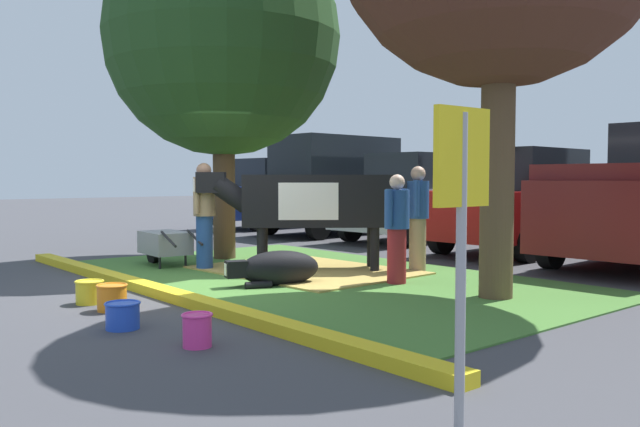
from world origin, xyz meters
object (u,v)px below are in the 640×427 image
person_visitor_far (397,226)px  suv_dark_grey (336,185)px  wheelbarrow (164,243)px  parking_sign (462,204)px  person_handler (418,215)px  sedan_red (524,202)px  sedan_silver (421,198)px  bucket_yellow (89,291)px  calf_lying (277,269)px  bucket_blue (123,315)px  sedan_blue (278,194)px  shade_tree_left (223,39)px  bucket_orange (112,297)px  cow_holstein (311,201)px  person_visitor_near (204,213)px  bucket_pink (197,329)px

person_visitor_far → suv_dark_grey: 8.13m
wheelbarrow → parking_sign: 7.78m
person_handler → sedan_red: (-0.50, 3.68, 0.10)m
sedan_silver → bucket_yellow: bearing=-73.3°
wheelbarrow → calf_lying: bearing=5.8°
parking_sign → bucket_blue: bearing=-173.3°
person_handler → person_visitor_far: 1.26m
calf_lying → person_visitor_far: person_visitor_far is taller
sedan_blue → sedan_red: bearing=-1.4°
shade_tree_left → parking_sign: bearing=-22.6°
bucket_orange → calf_lying: bearing=93.4°
cow_holstein → bucket_blue: (1.82, -3.84, -0.96)m
bucket_orange → sedan_blue: sedan_blue is taller
person_visitor_far → sedan_red: bearing=102.9°
sedan_blue → shade_tree_left: bearing=-43.6°
person_visitor_near → bucket_blue: bearing=-41.4°
person_visitor_near → sedan_silver: 6.49m
calf_lying → wheelbarrow: wheelbarrow is taller
bucket_orange → suv_dark_grey: (-5.79, 8.40, 1.12)m
sedan_red → parking_sign: bearing=-59.5°
cow_holstein → person_handler: person_handler is taller
shade_tree_left → bucket_yellow: size_ratio=18.18×
shade_tree_left → wheelbarrow: bearing=-79.7°
shade_tree_left → wheelbarrow: shade_tree_left is taller
bucket_orange → bucket_pink: bearing=-1.5°
wheelbarrow → person_handler: bearing=41.1°
person_handler → suv_dark_grey: suv_dark_grey is taller
bucket_yellow → suv_dark_grey: bearing=121.8°
parking_sign → bucket_yellow: 5.29m
parking_sign → sedan_blue: sedan_blue is taller
cow_holstein → bucket_blue: 4.36m
person_visitor_far → bucket_orange: person_visitor_far is taller
sedan_red → cow_holstein: bearing=-97.4°
shade_tree_left → bucket_orange: size_ratio=17.70×
bucket_yellow → person_visitor_far: bearing=69.9°
bucket_blue → sedan_silver: sedan_silver is taller
shade_tree_left → sedan_blue: 8.22m
parking_sign → bucket_orange: size_ratio=5.46×
wheelbarrow → bucket_blue: bearing=-31.7°
bucket_pink → bucket_yellow: bearing=179.8°
person_handler → person_visitor_far: bearing=-61.6°
wheelbarrow → bucket_yellow: bearing=-42.3°
person_visitor_near → wheelbarrow: (-0.81, -0.28, -0.53)m
person_handler → parking_sign: (4.39, -4.62, 0.43)m
person_handler → parking_sign: size_ratio=0.88×
person_handler → bucket_orange: person_handler is taller
person_handler → parking_sign: parking_sign is taller
person_visitor_far → sedan_red: (-1.09, 4.78, 0.18)m
parking_sign → suv_dark_grey: (-10.39, 8.24, -0.04)m
bucket_pink → suv_dark_grey: (-7.76, 8.45, 1.12)m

